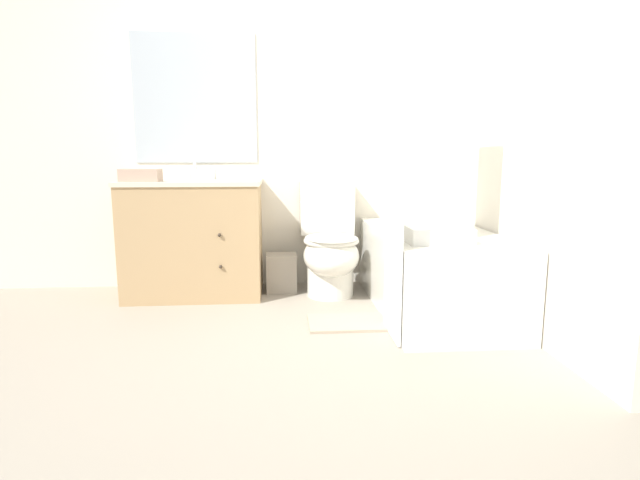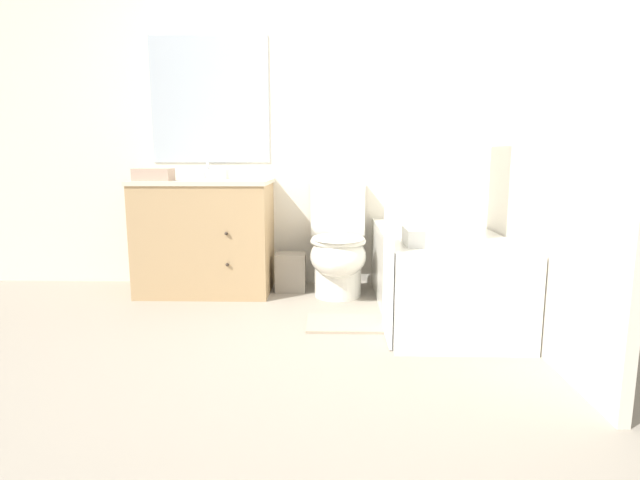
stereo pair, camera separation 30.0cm
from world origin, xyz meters
name	(u,v)px [view 1 (the left image)]	position (x,y,z in m)	size (l,w,h in m)	color
ground_plane	(311,370)	(0.00, 0.00, 0.00)	(14.00, 14.00, 0.00)	gray
wall_back	(296,122)	(-0.01, 1.67, 1.25)	(8.00, 0.06, 2.50)	silver
wall_right	(506,114)	(1.25, 0.82, 1.25)	(0.05, 2.64, 2.50)	silver
vanity_cabinet	(195,237)	(-0.75, 1.37, 0.42)	(0.96, 0.58, 0.83)	tan
sink_faucet	(197,174)	(-0.75, 1.57, 0.86)	(0.14, 0.12, 0.12)	silver
toilet	(330,248)	(0.22, 1.30, 0.35)	(0.40, 0.66, 0.80)	silver
bathtub	(432,270)	(0.85, 0.90, 0.26)	(0.72, 1.48, 0.52)	silver
shower_curtain	(396,157)	(0.48, 0.42, 0.99)	(0.02, 0.38, 1.97)	white
wastebasket	(282,273)	(-0.13, 1.40, 0.14)	(0.22, 0.19, 0.28)	gray
tissue_box	(206,174)	(-0.67, 1.52, 0.86)	(0.12, 0.12, 0.10)	white
hand_towel_folded	(141,175)	(-1.06, 1.23, 0.87)	(0.25, 0.16, 0.08)	tan
bath_towel_folded	(438,235)	(0.75, 0.48, 0.56)	(0.35, 0.25, 0.09)	white
bath_mat	(348,322)	(0.27, 0.64, 0.01)	(0.48, 0.33, 0.02)	tan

